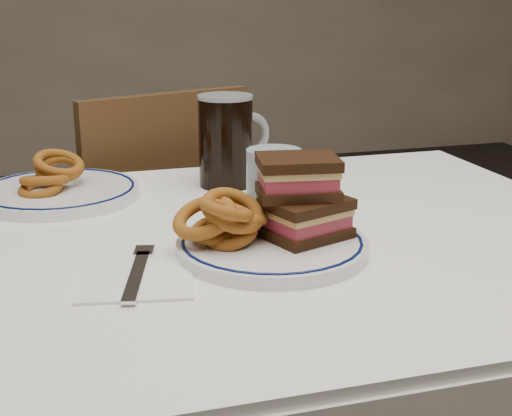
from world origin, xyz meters
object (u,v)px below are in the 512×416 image
object	(u,v)px
beer_mug	(227,140)
main_plate	(272,245)
far_plate	(59,192)
chair_far	(149,253)
reuben_sandwich	(302,197)

from	to	relation	value
beer_mug	main_plate	bearing A→B (deg)	-94.31
main_plate	beer_mug	size ratio (longest dim) A/B	1.59
main_plate	far_plate	distance (m)	0.45
main_plate	far_plate	world-z (taller)	same
chair_far	main_plate	bearing A→B (deg)	-84.40
main_plate	beer_mug	world-z (taller)	beer_mug
reuben_sandwich	far_plate	distance (m)	0.48
main_plate	reuben_sandwich	xyz separation A→B (m)	(0.05, 0.01, 0.06)
chair_far	beer_mug	bearing A→B (deg)	-75.72
beer_mug	reuben_sandwich	bearing A→B (deg)	-87.03
beer_mug	far_plate	bearing A→B (deg)	-179.76
main_plate	beer_mug	bearing A→B (deg)	85.69
main_plate	chair_far	bearing A→B (deg)	95.60
beer_mug	far_plate	world-z (taller)	beer_mug
chair_far	far_plate	bearing A→B (deg)	-116.85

